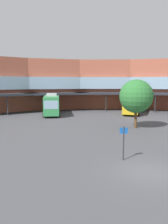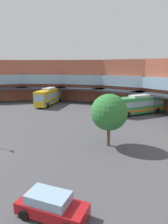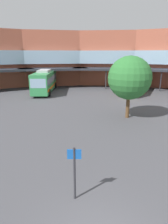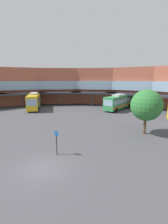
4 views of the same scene
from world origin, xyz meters
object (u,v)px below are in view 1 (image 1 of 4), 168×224
bus_1 (52,104)px  plaza_tree (136,96)px  bus_2 (133,103)px  stop_sign_post (124,140)px

bus_1 → plaza_tree: (8.16, -15.75, 2.11)m
bus_1 → bus_2: bearing=88.2°
bus_2 → stop_sign_post: 26.89m
bus_2 → plaza_tree: 14.43m
plaza_tree → bus_2: bearing=62.4°
bus_2 → plaza_tree: plaza_tree is taller
bus_2 → plaza_tree: size_ratio=1.61×
bus_2 → plaza_tree: bearing=7.5°
bus_1 → stop_sign_post: bearing=12.7°
bus_2 → stop_sign_post: (-13.56, -23.22, -0.39)m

